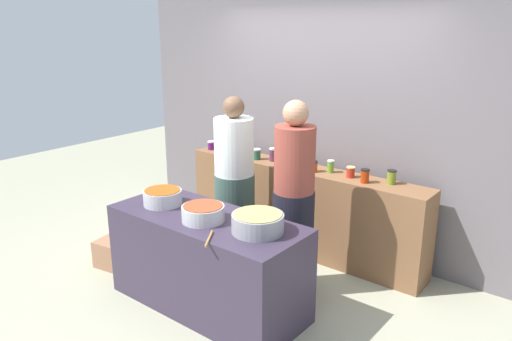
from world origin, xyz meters
TOP-DOWN VIEW (x-y plane):
  - ground at (0.00, 0.00)m, footprint 12.00×12.00m
  - storefront_wall at (0.00, 1.45)m, footprint 4.80×0.12m
  - display_shelf at (0.00, 1.10)m, footprint 2.70×0.36m
  - prep_table at (0.00, -0.30)m, footprint 1.70×0.70m
  - preserve_jar_0 at (-1.22, 1.06)m, footprint 0.08×0.08m
  - preserve_jar_1 at (-1.12, 1.10)m, footprint 0.09×0.09m
  - preserve_jar_2 at (-1.01, 1.11)m, footprint 0.08×0.08m
  - preserve_jar_3 at (-0.55, 1.05)m, footprint 0.08×0.08m
  - preserve_jar_4 at (-0.38, 1.11)m, footprint 0.08×0.08m
  - preserve_jar_5 at (-0.09, 1.13)m, footprint 0.08×0.08m
  - preserve_jar_6 at (0.03, 1.04)m, footprint 0.09×0.09m
  - preserve_jar_7 at (0.17, 1.04)m, footprint 0.09×0.09m
  - preserve_jar_8 at (0.32, 1.13)m, footprint 0.07×0.07m
  - preserve_jar_9 at (0.54, 1.11)m, footprint 0.08×0.08m
  - preserve_jar_10 at (0.73, 1.05)m, footprint 0.08×0.08m
  - preserve_jar_11 at (0.93, 1.16)m, footprint 0.09×0.09m
  - cooking_pot_left at (-0.49, -0.33)m, footprint 0.33×0.33m
  - cooking_pot_center at (0.04, -0.37)m, footprint 0.34×0.34m
  - cooking_pot_right at (0.51, -0.27)m, footprint 0.40×0.40m
  - wooden_spoon at (0.32, -0.60)m, footprint 0.16×0.23m
  - cook_with_tongs at (-0.40, 0.51)m, footprint 0.40×0.40m
  - cook_in_cap at (0.40, 0.37)m, footprint 0.36×0.36m
  - bread_crate at (-1.20, -0.33)m, footprint 0.42×0.39m

SIDE VIEW (x-z plane):
  - ground at x=0.00m, z-range 0.00..0.00m
  - bread_crate at x=-1.20m, z-range 0.00..0.27m
  - prep_table at x=0.00m, z-range 0.00..0.81m
  - display_shelf at x=0.00m, z-range 0.00..0.91m
  - cook_with_tongs at x=-0.40m, z-range -0.09..1.58m
  - cook_in_cap at x=0.40m, z-range -0.08..1.64m
  - wooden_spoon at x=0.32m, z-range 0.81..0.83m
  - cooking_pot_center at x=0.04m, z-range 0.81..0.94m
  - cooking_pot_left at x=-0.49m, z-range 0.81..0.94m
  - cooking_pot_right at x=0.51m, z-range 0.81..0.96m
  - preserve_jar_0 at x=-1.22m, z-range 0.91..1.01m
  - preserve_jar_9 at x=0.54m, z-range 0.91..1.01m
  - preserve_jar_7 at x=0.17m, z-range 0.91..1.02m
  - preserve_jar_6 at x=0.03m, z-range 0.91..1.02m
  - preserve_jar_3 at x=-0.55m, z-range 0.91..1.02m
  - preserve_jar_8 at x=0.32m, z-range 0.91..1.03m
  - preserve_jar_1 at x=-1.12m, z-range 0.91..1.03m
  - preserve_jar_5 at x=-0.09m, z-range 0.91..1.03m
  - preserve_jar_10 at x=0.73m, z-range 0.91..1.04m
  - preserve_jar_11 at x=0.93m, z-range 0.91..1.04m
  - preserve_jar_2 at x=-1.01m, z-range 0.91..1.04m
  - preserve_jar_4 at x=-0.38m, z-range 0.91..1.05m
  - storefront_wall at x=0.00m, z-range 0.00..3.00m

